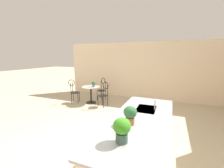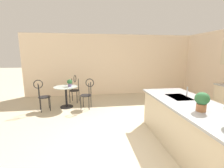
{
  "view_description": "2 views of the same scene",
  "coord_description": "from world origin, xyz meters",
  "px_view_note": "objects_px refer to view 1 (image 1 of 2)",
  "views": [
    {
      "loc": [
        2.86,
        1.31,
        2.05
      ],
      "look_at": [
        -1.64,
        -0.52,
        1.12
      ],
      "focal_mm": 23.7,
      "sensor_mm": 36.0,
      "label": 1
    },
    {
      "loc": [
        2.8,
        -1.08,
        1.84
      ],
      "look_at": [
        -1.37,
        -0.48,
        1.03
      ],
      "focal_mm": 24.94,
      "sensor_mm": 36.0,
      "label": 2
    }
  ],
  "objects_px": {
    "chair_near_window": "(102,88)",
    "potted_plant_on_table": "(94,84)",
    "bistro_table": "(91,93)",
    "potted_plant_counter_far": "(122,129)",
    "chair_toward_desk": "(104,93)",
    "chair_by_island": "(74,90)",
    "potted_plant_counter_near": "(130,114)"
  },
  "relations": [
    {
      "from": "chair_near_window",
      "to": "chair_by_island",
      "type": "height_order",
      "value": "same"
    },
    {
      "from": "chair_by_island",
      "to": "chair_toward_desk",
      "type": "distance_m",
      "value": 1.45
    },
    {
      "from": "bistro_table",
      "to": "chair_by_island",
      "type": "distance_m",
      "value": 0.77
    },
    {
      "from": "chair_near_window",
      "to": "potted_plant_counter_near",
      "type": "height_order",
      "value": "potted_plant_counter_near"
    },
    {
      "from": "chair_near_window",
      "to": "potted_plant_on_table",
      "type": "height_order",
      "value": "chair_near_window"
    },
    {
      "from": "potted_plant_counter_far",
      "to": "chair_toward_desk",
      "type": "bearing_deg",
      "value": -151.32
    },
    {
      "from": "bistro_table",
      "to": "potted_plant_counter_far",
      "type": "relative_size",
      "value": 2.38
    },
    {
      "from": "potted_plant_on_table",
      "to": "potted_plant_counter_far",
      "type": "height_order",
      "value": "potted_plant_counter_far"
    },
    {
      "from": "potted_plant_counter_near",
      "to": "potted_plant_on_table",
      "type": "bearing_deg",
      "value": -142.31
    },
    {
      "from": "chair_by_island",
      "to": "potted_plant_counter_far",
      "type": "distance_m",
      "value": 4.92
    },
    {
      "from": "potted_plant_on_table",
      "to": "potted_plant_counter_far",
      "type": "bearing_deg",
      "value": 33.83
    },
    {
      "from": "chair_near_window",
      "to": "potted_plant_on_table",
      "type": "distance_m",
      "value": 0.7
    },
    {
      "from": "potted_plant_counter_far",
      "to": "bistro_table",
      "type": "bearing_deg",
      "value": -144.67
    },
    {
      "from": "chair_toward_desk",
      "to": "potted_plant_on_table",
      "type": "height_order",
      "value": "chair_toward_desk"
    },
    {
      "from": "chair_toward_desk",
      "to": "potted_plant_on_table",
      "type": "bearing_deg",
      "value": -112.1
    },
    {
      "from": "chair_by_island",
      "to": "potted_plant_counter_far",
      "type": "xyz_separation_m",
      "value": [
        3.52,
        3.38,
        0.54
      ]
    },
    {
      "from": "potted_plant_on_table",
      "to": "chair_toward_desk",
      "type": "bearing_deg",
      "value": 67.9
    },
    {
      "from": "bistro_table",
      "to": "potted_plant_counter_far",
      "type": "xyz_separation_m",
      "value": [
        3.77,
        2.67,
        0.67
      ]
    },
    {
      "from": "chair_near_window",
      "to": "chair_by_island",
      "type": "bearing_deg",
      "value": -47.37
    },
    {
      "from": "chair_by_island",
      "to": "bistro_table",
      "type": "bearing_deg",
      "value": 108.68
    },
    {
      "from": "chair_by_island",
      "to": "potted_plant_counter_near",
      "type": "bearing_deg",
      "value": 48.38
    },
    {
      "from": "bistro_table",
      "to": "chair_toward_desk",
      "type": "xyz_separation_m",
      "value": [
        0.23,
        0.74,
        0.13
      ]
    },
    {
      "from": "chair_by_island",
      "to": "chair_toward_desk",
      "type": "relative_size",
      "value": 1.0
    },
    {
      "from": "potted_plant_on_table",
      "to": "potted_plant_counter_far",
      "type": "xyz_separation_m",
      "value": [
        3.77,
        2.53,
        0.23
      ]
    },
    {
      "from": "chair_toward_desk",
      "to": "potted_plant_on_table",
      "type": "distance_m",
      "value": 0.71
    },
    {
      "from": "chair_near_window",
      "to": "potted_plant_on_table",
      "type": "xyz_separation_m",
      "value": [
        0.63,
        -0.1,
        0.31
      ]
    },
    {
      "from": "chair_by_island",
      "to": "potted_plant_counter_near",
      "type": "relative_size",
      "value": 3.28
    },
    {
      "from": "bistro_table",
      "to": "potted_plant_counter_far",
      "type": "height_order",
      "value": "potted_plant_counter_far"
    },
    {
      "from": "chair_toward_desk",
      "to": "potted_plant_counter_near",
      "type": "relative_size",
      "value": 3.28
    },
    {
      "from": "chair_toward_desk",
      "to": "potted_plant_counter_far",
      "type": "bearing_deg",
      "value": 28.68
    },
    {
      "from": "chair_by_island",
      "to": "potted_plant_on_table",
      "type": "xyz_separation_m",
      "value": [
        -0.25,
        0.86,
        0.31
      ]
    },
    {
      "from": "bistro_table",
      "to": "chair_near_window",
      "type": "relative_size",
      "value": 0.77
    }
  ]
}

